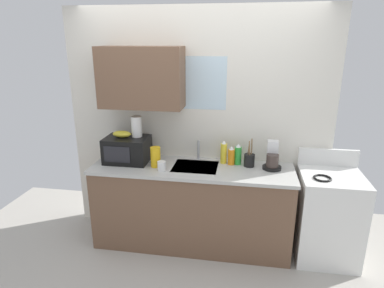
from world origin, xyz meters
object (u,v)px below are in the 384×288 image
microwave (127,149)px  cereal_canister (156,157)px  dish_soap_bottle_orange (231,156)px  utensil_crock (249,160)px  coffee_maker (272,158)px  mug_white (162,166)px  dish_soap_bottle_green (238,155)px  stove_range (327,216)px  paper_towel_roll (137,127)px  banana_bunch (122,134)px  dish_soap_bottle_yellow (224,152)px

microwave → cereal_canister: (0.34, -0.10, -0.03)m
dish_soap_bottle_orange → utensil_crock: (0.19, -0.02, -0.02)m
coffee_maker → mug_white: coffee_maker is taller
mug_white → dish_soap_bottle_green: bearing=21.8°
microwave → dish_soap_bottle_green: microwave is taller
cereal_canister → mug_white: bearing=-46.5°
coffee_maker → dish_soap_bottle_orange: coffee_maker is taller
dish_soap_bottle_green → coffee_maker: bearing=-8.7°
stove_range → microwave: (-2.11, 0.04, 0.58)m
microwave → cereal_canister: 0.36m
mug_white → coffee_maker: bearing=12.7°
paper_towel_roll → utensil_crock: (1.20, 0.02, -0.31)m
microwave → mug_white: size_ratio=4.84×
dish_soap_bottle_orange → banana_bunch: bearing=-175.4°
cereal_canister → utensil_crock: utensil_crock is taller
stove_range → microwave: bearing=178.8°
stove_range → microwave: microwave is taller
banana_bunch → utensil_crock: bearing=3.0°
stove_range → microwave: 2.19m
banana_bunch → mug_white: banana_bunch is taller
dish_soap_bottle_yellow → dish_soap_bottle_green: dish_soap_bottle_yellow is taller
paper_towel_roll → utensil_crock: 1.24m
stove_range → utensil_crock: 0.97m
paper_towel_roll → dish_soap_bottle_green: bearing=3.3°
banana_bunch → coffee_maker: 1.59m
coffee_maker → dish_soap_bottle_orange: bearing=175.3°
microwave → banana_bunch: (-0.05, 0.00, 0.17)m
stove_range → dish_soap_bottle_orange: 1.14m
microwave → dish_soap_bottle_yellow: size_ratio=1.83×
banana_bunch → dish_soap_bottle_orange: bearing=4.6°
dish_soap_bottle_yellow → cereal_canister: bearing=-162.1°
paper_towel_roll → dish_soap_bottle_orange: (1.01, 0.04, -0.29)m
microwave → coffee_maker: coffee_maker is taller
paper_towel_roll → dish_soap_bottle_orange: 1.05m
dish_soap_bottle_yellow → cereal_canister: (-0.69, -0.22, -0.01)m
mug_white → utensil_crock: 0.91m
microwave → utensil_crock: bearing=3.1°
microwave → cereal_canister: bearing=-16.1°
stove_range → dish_soap_bottle_green: size_ratio=4.81×
mug_white → utensil_crock: (0.87, 0.26, 0.02)m
stove_range → utensil_crock: size_ratio=3.62×
microwave → mug_white: bearing=-23.9°
dish_soap_bottle_yellow → mug_white: 0.68m
dish_soap_bottle_yellow → dish_soap_bottle_orange: 0.09m
coffee_maker → utensil_crock: (-0.23, 0.01, -0.03)m
dish_soap_bottle_yellow → cereal_canister: 0.72m
dish_soap_bottle_orange → cereal_canister: cereal_canister is taller
paper_towel_roll → stove_range: bearing=-2.8°
stove_range → cereal_canister: cereal_canister is taller
dish_soap_bottle_yellow → utensil_crock: bearing=-10.8°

